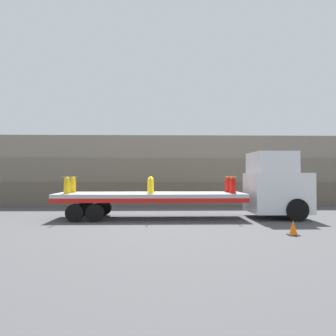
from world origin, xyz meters
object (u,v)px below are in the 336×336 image
flatbed_trailer (141,197)px  fire_hydrant_yellow_far_0 (73,185)px  fire_hydrant_red_near_2 (233,185)px  fire_hydrant_red_far_2 (228,185)px  truck_cab (278,185)px  fire_hydrant_yellow_far_1 (151,185)px  fire_hydrant_yellow_near_0 (67,186)px  traffic_cone (293,228)px  fire_hydrant_yellow_near_1 (150,186)px

flatbed_trailer → fire_hydrant_yellow_far_0: bearing=171.0°
fire_hydrant_red_near_2 → fire_hydrant_red_far_2: (0.00, 1.08, 0.00)m
truck_cab → fire_hydrant_yellow_far_1: bearing=175.0°
fire_hydrant_yellow_near_0 → fire_hydrant_red_far_2: bearing=7.9°
truck_cab → fire_hydrant_red_near_2: bearing=-167.0°
fire_hydrant_yellow_near_0 → traffic_cone: 9.90m
fire_hydrant_yellow_near_0 → fire_hydrant_yellow_far_0: size_ratio=1.00×
fire_hydrant_yellow_near_0 → fire_hydrant_yellow_far_0: bearing=90.0°
flatbed_trailer → fire_hydrant_yellow_far_1: size_ratio=11.52×
fire_hydrant_yellow_far_0 → flatbed_trailer: bearing=-9.0°
fire_hydrant_yellow_far_0 → fire_hydrant_red_far_2: (7.74, 0.00, 0.00)m
fire_hydrant_red_near_2 → traffic_cone: bearing=-73.2°
flatbed_trailer → fire_hydrant_yellow_near_1: bearing=-49.5°
truck_cab → fire_hydrant_red_far_2: bearing=167.0°
fire_hydrant_red_near_2 → fire_hydrant_red_far_2: size_ratio=1.00×
fire_hydrant_yellow_near_1 → fire_hydrant_red_near_2: 3.87m
truck_cab → flatbed_trailer: truck_cab is taller
traffic_cone → truck_cab: bearing=76.1°
fire_hydrant_yellow_far_0 → fire_hydrant_red_near_2: bearing=-7.9°
flatbed_trailer → traffic_cone: bearing=-39.4°
flatbed_trailer → fire_hydrant_yellow_near_1: 0.92m
fire_hydrant_yellow_near_0 → fire_hydrant_yellow_far_1: size_ratio=1.00×
fire_hydrant_yellow_near_1 → fire_hydrant_red_near_2: bearing=0.0°
fire_hydrant_yellow_far_0 → fire_hydrant_yellow_near_1: size_ratio=1.00×
fire_hydrant_red_far_2 → truck_cab: bearing=-13.0°
traffic_cone → fire_hydrant_yellow_near_0: bearing=155.9°
fire_hydrant_yellow_near_0 → traffic_cone: fire_hydrant_yellow_near_0 is taller
truck_cab → fire_hydrant_yellow_far_1: (-6.20, 0.54, 0.02)m
fire_hydrant_yellow_far_0 → traffic_cone: 10.38m
fire_hydrant_yellow_far_1 → truck_cab: bearing=-5.0°
flatbed_trailer → fire_hydrant_red_near_2: fire_hydrant_red_near_2 is taller
fire_hydrant_yellow_near_1 → truck_cab: bearing=5.0°
fire_hydrant_yellow_far_0 → fire_hydrant_red_near_2: same height
fire_hydrant_yellow_far_1 → fire_hydrant_red_near_2: (3.87, -1.08, 0.00)m
truck_cab → fire_hydrant_red_far_2: 2.39m
flatbed_trailer → traffic_cone: 7.21m
fire_hydrant_yellow_near_1 → fire_hydrant_red_far_2: size_ratio=1.00×
fire_hydrant_yellow_near_1 → traffic_cone: bearing=-38.3°
traffic_cone → fire_hydrant_yellow_far_0: bearing=150.4°
fire_hydrant_yellow_far_0 → fire_hydrant_red_far_2: same height
fire_hydrant_yellow_near_0 → fire_hydrant_yellow_far_1: same height
fire_hydrant_yellow_far_1 → fire_hydrant_yellow_far_0: bearing=180.0°
fire_hydrant_red_near_2 → fire_hydrant_yellow_far_1: bearing=164.5°
flatbed_trailer → fire_hydrant_red_far_2: (4.33, 0.54, 0.59)m
truck_cab → fire_hydrant_red_far_2: (-2.33, 0.54, 0.02)m
truck_cab → fire_hydrant_yellow_near_0: size_ratio=4.12×
fire_hydrant_yellow_far_1 → traffic_cone: bearing=-45.0°
fire_hydrant_yellow_far_0 → fire_hydrant_red_far_2: 7.74m
fire_hydrant_yellow_near_1 → fire_hydrant_yellow_far_1: 1.08m
fire_hydrant_yellow_near_0 → fire_hydrant_red_near_2: size_ratio=1.00×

